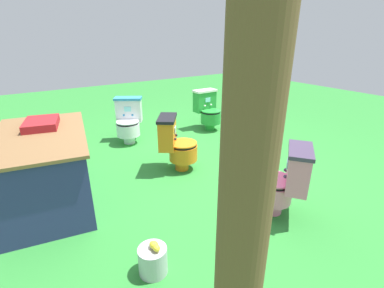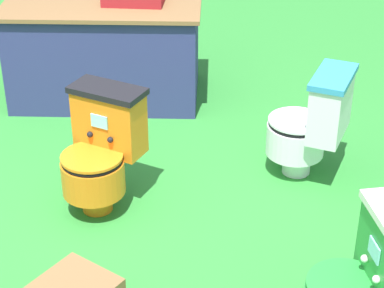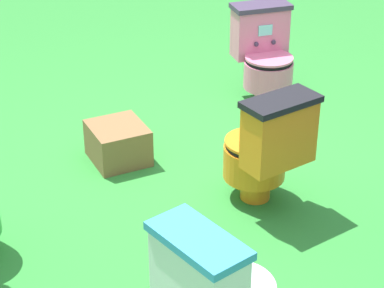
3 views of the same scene
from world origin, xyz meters
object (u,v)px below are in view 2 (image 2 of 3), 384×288
Objects in this scene: toilet_orange at (100,150)px; toilet_white at (311,124)px; vendor_table at (106,48)px; toilet_green at (367,284)px.

toilet_orange is 1.32m from toilet_white.
toilet_white is at bearing -138.41° from toilet_orange.
toilet_orange is 1.52m from vendor_table.
vendor_table reaches higher than toilet_white.
toilet_orange is at bearing 39.65° from toilet_green.
toilet_green is 1.75m from toilet_orange.
vendor_table is (-1.21, 1.38, 0.02)m from toilet_white.
vendor_table is (-1.01, 2.86, 0.02)m from toilet_green.
toilet_green is at bearing -70.56° from vendor_table.
toilet_white is 1.83m from vendor_table.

